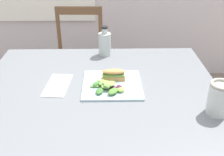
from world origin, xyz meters
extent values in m
cube|color=slate|center=(0.06, 0.04, 0.72)|extent=(1.15, 1.00, 0.03)
cube|color=#2D2D33|center=(-0.44, 0.47, 0.35)|extent=(0.07, 0.07, 0.71)
cube|color=#2D2D33|center=(0.57, 0.47, 0.35)|extent=(0.07, 0.07, 0.71)
cylinder|color=brown|center=(-0.30, 0.74, 0.21)|extent=(0.03, 0.03, 0.43)
cylinder|color=brown|center=(0.04, 0.73, 0.21)|extent=(0.03, 0.03, 0.43)
cylinder|color=brown|center=(-0.29, 1.08, 0.21)|extent=(0.03, 0.03, 0.43)
cylinder|color=brown|center=(0.05, 1.07, 0.21)|extent=(0.03, 0.03, 0.43)
cube|color=brown|center=(-0.12, 0.91, 0.44)|extent=(0.41, 0.41, 0.02)
cylinder|color=brown|center=(-0.29, 1.09, 0.66)|extent=(0.03, 0.03, 0.42)
cylinder|color=brown|center=(0.05, 1.08, 0.66)|extent=(0.03, 0.03, 0.42)
cube|color=brown|center=(-0.12, 1.09, 0.84)|extent=(0.36, 0.04, 0.06)
cube|color=silver|center=(0.13, 0.08, 0.74)|extent=(0.28, 0.28, 0.01)
cube|color=tan|center=(0.14, 0.12, 0.76)|extent=(0.11, 0.04, 0.02)
cube|color=#6B9E47|center=(0.14, 0.13, 0.78)|extent=(0.11, 0.05, 0.01)
ellipsoid|color=tan|center=(0.14, 0.12, 0.79)|extent=(0.11, 0.04, 0.02)
ellipsoid|color=#602D47|center=(0.13, 0.03, 0.76)|extent=(0.04, 0.06, 0.01)
ellipsoid|color=#3D7033|center=(0.10, 0.04, 0.77)|extent=(0.06, 0.06, 0.02)
ellipsoid|color=#6B9E47|center=(0.11, 0.02, 0.77)|extent=(0.03, 0.05, 0.02)
ellipsoid|color=#3D7033|center=(0.05, 0.06, 0.76)|extent=(0.05, 0.05, 0.02)
ellipsoid|color=#3D7033|center=(0.07, 0.00, 0.76)|extent=(0.04, 0.06, 0.01)
ellipsoid|color=#4C2338|center=(0.16, 0.02, 0.76)|extent=(0.04, 0.06, 0.01)
ellipsoid|color=#6B9E47|center=(0.05, 0.05, 0.76)|extent=(0.06, 0.03, 0.01)
ellipsoid|color=#84A84C|center=(0.08, 0.08, 0.76)|extent=(0.07, 0.06, 0.01)
ellipsoid|color=#84A84C|center=(0.10, 0.04, 0.78)|extent=(0.06, 0.06, 0.02)
ellipsoid|color=#84A84C|center=(0.16, 0.01, 0.76)|extent=(0.04, 0.05, 0.02)
ellipsoid|color=#518438|center=(0.13, -0.01, 0.76)|extent=(0.06, 0.07, 0.02)
ellipsoid|color=#6B9E47|center=(0.08, 0.05, 0.77)|extent=(0.05, 0.05, 0.01)
ellipsoid|color=#6B9E47|center=(0.11, 0.03, 0.78)|extent=(0.07, 0.07, 0.01)
ellipsoid|color=#84A84C|center=(0.12, 0.03, 0.78)|extent=(0.05, 0.06, 0.01)
ellipsoid|color=#84A84C|center=(0.10, 0.03, 0.77)|extent=(0.07, 0.06, 0.01)
cube|color=white|center=(-0.13, 0.09, 0.74)|extent=(0.12, 0.23, 0.00)
cube|color=silver|center=(-0.14, 0.06, 0.75)|extent=(0.04, 0.14, 0.00)
cube|color=silver|center=(-0.12, 0.15, 0.75)|extent=(0.03, 0.05, 0.00)
cube|color=#38383D|center=(-0.11, 0.16, 0.75)|extent=(0.01, 0.03, 0.00)
cube|color=#38383D|center=(-0.12, 0.16, 0.75)|extent=(0.01, 0.03, 0.00)
cube|color=#38383D|center=(-0.13, 0.16, 0.75)|extent=(0.01, 0.03, 0.00)
cylinder|color=black|center=(0.09, 0.45, 0.79)|extent=(0.07, 0.07, 0.09)
cylinder|color=#B2BCB7|center=(0.09, 0.45, 0.81)|extent=(0.07, 0.07, 0.13)
cylinder|color=#B2BCB7|center=(0.09, 0.45, 0.89)|extent=(0.03, 0.03, 0.03)
cylinder|color=black|center=(0.09, 0.45, 0.91)|extent=(0.04, 0.04, 0.01)
cylinder|color=gold|center=(0.55, -0.15, 0.79)|extent=(0.08, 0.08, 0.10)
cylinder|color=silver|center=(0.55, -0.15, 0.80)|extent=(0.09, 0.09, 0.13)
torus|color=#B7B29E|center=(0.55, -0.15, 0.87)|extent=(0.09, 0.09, 0.01)
camera|label=1|loc=(0.10, -1.08, 1.41)|focal=44.62mm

